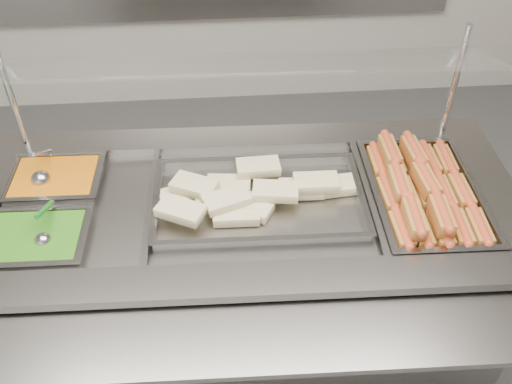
{
  "coord_description": "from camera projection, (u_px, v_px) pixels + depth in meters",
  "views": [
    {
      "loc": [
        0.04,
        -0.91,
        2.11
      ],
      "look_at": [
        0.15,
        0.47,
        0.9
      ],
      "focal_mm": 40.0,
      "sensor_mm": 36.0,
      "label": 1
    }
  ],
  "objects": [
    {
      "name": "pan_wraps",
      "position": [
        259.0,
        203.0,
        1.87
      ],
      "size": [
        0.67,
        0.41,
        0.07
      ],
      "color": "gray",
      "rests_on": "steam_counter"
    },
    {
      "name": "sneeze_guard",
      "position": [
        237.0,
        68.0,
        1.78
      ],
      "size": [
        1.61,
        0.32,
        0.43
      ],
      "color": "silver",
      "rests_on": "steam_counter"
    },
    {
      "name": "pan_peas",
      "position": [
        38.0,
        245.0,
        1.75
      ],
      "size": [
        0.3,
        0.24,
        0.1
      ],
      "color": "gray",
      "rests_on": "steam_counter"
    },
    {
      "name": "pan_hotdogs",
      "position": [
        423.0,
        200.0,
        1.91
      ],
      "size": [
        0.34,
        0.54,
        0.1
      ],
      "color": "gray",
      "rests_on": "steam_counter"
    },
    {
      "name": "hotdogs_in_buns",
      "position": [
        422.0,
        190.0,
        1.88
      ],
      "size": [
        0.31,
        0.51,
        0.11
      ],
      "color": "#975F1F",
      "rests_on": "pan_hotdogs"
    },
    {
      "name": "tray_rail",
      "position": [
        248.0,
        336.0,
        1.51
      ],
      "size": [
        1.76,
        0.41,
        0.05
      ],
      "color": "gray",
      "rests_on": "steam_counter"
    },
    {
      "name": "ladle",
      "position": [
        41.0,
        178.0,
        1.92
      ],
      "size": [
        0.07,
        0.19,
        0.14
      ],
      "color": "#A8A8AD",
      "rests_on": "pan_beans"
    },
    {
      "name": "pan_beans",
      "position": [
        57.0,
        186.0,
        1.96
      ],
      "size": [
        0.3,
        0.24,
        0.1
      ],
      "color": "gray",
      "rests_on": "steam_counter"
    },
    {
      "name": "serving_spoon",
      "position": [
        44.0,
        235.0,
        1.71
      ],
      "size": [
        0.05,
        0.18,
        0.13
      ],
      "color": "#A8A8AD",
      "rests_on": "pan_peas"
    },
    {
      "name": "steam_counter",
      "position": [
        243.0,
        284.0,
        2.14
      ],
      "size": [
        1.85,
        0.85,
        0.88
      ],
      "color": "slate",
      "rests_on": "ground"
    },
    {
      "name": "tortilla_wraps",
      "position": [
        247.0,
        194.0,
        1.86
      ],
      "size": [
        0.68,
        0.32,
        0.07
      ],
      "color": "#CEBB8A",
      "rests_on": "pan_wraps"
    }
  ]
}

